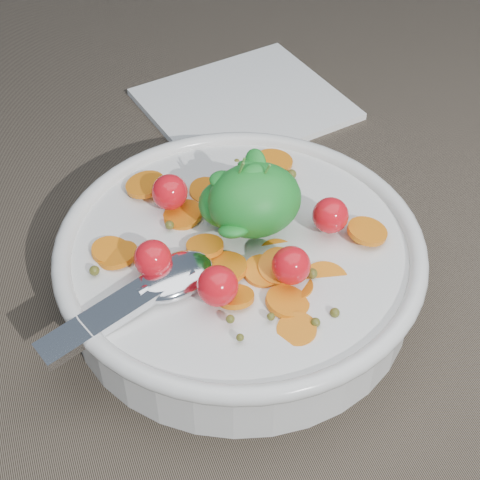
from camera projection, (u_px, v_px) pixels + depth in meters
name	position (u px, v px, depth m)	size (l,w,h in m)	color
ground	(247.00, 264.00, 0.55)	(6.00, 6.00, 0.00)	brown
bowl	(240.00, 262.00, 0.51)	(0.27, 0.25, 0.11)	silver
napkin	(244.00, 104.00, 0.69)	(0.17, 0.15, 0.01)	white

